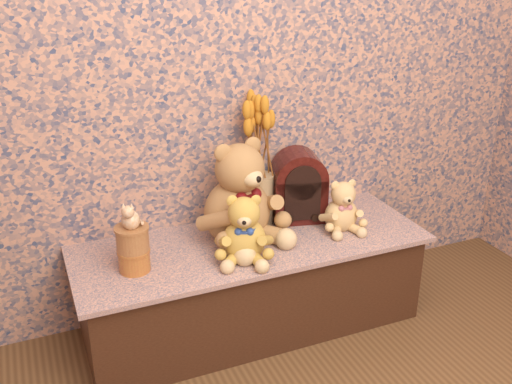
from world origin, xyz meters
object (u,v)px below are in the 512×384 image
(cathedral_radio, at_px, (299,185))
(biscuit_tin_lower, at_px, (134,260))
(teddy_medium, at_px, (244,224))
(teddy_small, at_px, (342,203))
(teddy_large, at_px, (237,187))
(ceramic_vase, at_px, (258,199))
(cat_figurine, at_px, (130,214))

(cathedral_radio, height_order, biscuit_tin_lower, cathedral_radio)
(teddy_medium, bearing_deg, teddy_small, 29.61)
(teddy_large, bearing_deg, ceramic_vase, 21.94)
(biscuit_tin_lower, bearing_deg, cathedral_radio, 12.72)
(cathedral_radio, xyz_separation_m, biscuit_tin_lower, (-0.77, -0.17, -0.12))
(teddy_small, distance_m, cat_figurine, 0.90)
(teddy_large, bearing_deg, teddy_medium, -117.32)
(ceramic_vase, height_order, cat_figurine, cat_figurine)
(teddy_small, relative_size, ceramic_vase, 1.09)
(teddy_medium, bearing_deg, ceramic_vase, 77.93)
(cathedral_radio, bearing_deg, ceramic_vase, -175.71)
(ceramic_vase, bearing_deg, cathedral_radio, -9.68)
(teddy_medium, height_order, teddy_small, teddy_medium)
(cathedral_radio, xyz_separation_m, ceramic_vase, (-0.18, 0.03, -0.05))
(teddy_medium, distance_m, ceramic_vase, 0.32)
(teddy_small, bearing_deg, teddy_large, 176.17)
(teddy_medium, height_order, ceramic_vase, teddy_medium)
(teddy_large, relative_size, cathedral_radio, 1.45)
(ceramic_vase, bearing_deg, teddy_medium, -123.00)
(cathedral_radio, bearing_deg, teddy_medium, -132.03)
(teddy_medium, height_order, cat_figurine, cat_figurine)
(teddy_large, distance_m, teddy_small, 0.46)
(teddy_medium, relative_size, biscuit_tin_lower, 2.45)
(cat_figurine, bearing_deg, teddy_small, 25.00)
(cathedral_radio, relative_size, cat_figurine, 2.86)
(teddy_small, xyz_separation_m, biscuit_tin_lower, (-0.89, -0.01, -0.08))
(teddy_medium, distance_m, cathedral_radio, 0.42)
(ceramic_vase, bearing_deg, biscuit_tin_lower, -160.96)
(teddy_small, height_order, cathedral_radio, cathedral_radio)
(cathedral_radio, bearing_deg, biscuit_tin_lower, -153.31)
(cathedral_radio, bearing_deg, teddy_small, -39.05)
(teddy_small, height_order, ceramic_vase, teddy_small)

